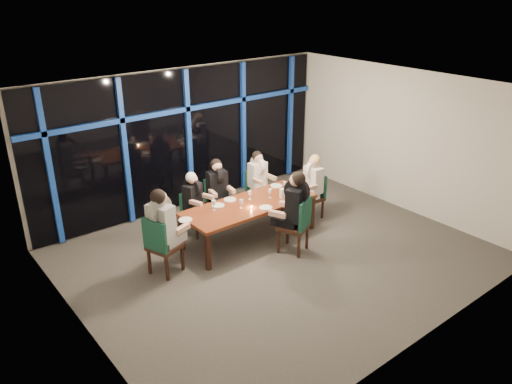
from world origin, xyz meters
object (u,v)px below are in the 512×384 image
wine_bottle (293,186)px  diner_end_left (162,219)px  chair_end_right (314,193)px  chair_near_mid (298,223)px  chair_far_left (192,210)px  diner_near_mid (295,200)px  diner_far_left (194,195)px  diner_end_right (312,178)px  water_pitcher (282,193)px  diner_far_mid (218,183)px  chair_far_right (256,188)px  chair_end_left (161,244)px  diner_far_right (259,173)px  chair_far_mid (217,198)px  dining_table (249,207)px

wine_bottle → diner_end_left: bearing=178.2°
chair_end_right → chair_near_mid: chair_near_mid is taller
chair_far_left → diner_near_mid: bearing=-77.7°
chair_far_left → diner_far_left: 0.36m
diner_end_right → water_pitcher: (-0.94, -0.13, -0.06)m
chair_end_right → diner_far_mid: 2.04m
diner_far_left → water_pitcher: 1.69m
chair_far_right → chair_end_left: (-2.87, -1.05, 0.08)m
diner_far_right → chair_far_mid: bearing=173.5°
diner_far_left → water_pitcher: size_ratio=4.76×
diner_far_left → diner_far_mid: 0.63m
wine_bottle → chair_far_mid: bearing=133.4°
chair_end_right → diner_end_left: diner_end_left is taller
chair_end_right → water_pitcher: 1.07m
chair_end_left → water_pitcher: chair_end_left is taller
diner_far_right → wine_bottle: size_ratio=2.42×
chair_near_mid → diner_near_mid: (-0.04, 0.08, 0.42)m
chair_far_mid → chair_end_right: (1.74, -1.05, -0.00)m
chair_far_left → chair_far_right: bearing=-16.4°
chair_near_mid → chair_end_right: bearing=-169.7°
chair_end_right → water_pitcher: (-1.01, -0.12, 0.32)m
dining_table → chair_end_left: bearing=-177.7°
chair_far_mid → water_pitcher: bearing=-47.4°
chair_end_right → diner_far_right: 1.25m
chair_near_mid → diner_end_right: size_ratio=1.17×
diner_end_right → water_pitcher: bearing=-79.3°
chair_far_mid → water_pitcher: size_ratio=5.24×
chair_far_left → water_pitcher: size_ratio=4.88×
chair_far_left → wine_bottle: size_ratio=2.39×
chair_end_left → diner_end_left: size_ratio=1.03×
chair_near_mid → chair_far_mid: bearing=-101.1°
chair_near_mid → water_pitcher: (0.27, 0.77, 0.24)m
chair_end_left → chair_end_right: (3.60, 0.02, -0.07)m
water_pitcher → chair_near_mid: bearing=-127.6°
dining_table → chair_end_right: (1.67, -0.06, -0.16)m
chair_far_mid → diner_end_right: diner_end_right is taller
diner_far_mid → diner_end_left: size_ratio=0.89×
chair_far_right → water_pitcher: water_pitcher is taller
wine_bottle → chair_far_left: bearing=149.4°
dining_table → diner_far_right: diner_far_right is taller
diner_far_left → wine_bottle: diner_far_left is taller
dining_table → chair_far_left: (-0.73, 0.88, -0.19)m
chair_far_mid → diner_far_mid: 0.38m
chair_far_left → diner_far_right: 1.72m
chair_far_left → diner_end_right: 2.54m
chair_far_right → diner_far_right: (0.00, -0.08, 0.36)m
chair_near_mid → diner_far_right: 1.94m
chair_end_left → diner_near_mid: 2.44m
diner_far_mid → wine_bottle: diner_far_mid is taller
chair_end_right → water_pitcher: chair_end_right is taller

